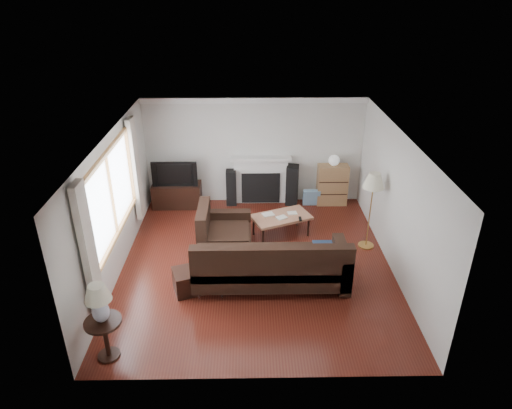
{
  "coord_description": "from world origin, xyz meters",
  "views": [
    {
      "loc": [
        -0.13,
        -7.21,
        4.87
      ],
      "look_at": [
        0.0,
        0.3,
        1.1
      ],
      "focal_mm": 32.0,
      "sensor_mm": 36.0,
      "label": 1
    }
  ],
  "objects_px": {
    "bookshelf": "(332,185)",
    "coffee_table": "(281,225)",
    "sectional_sofa": "(271,261)",
    "floor_lamp": "(370,211)",
    "tv_stand": "(177,195)",
    "side_table": "(106,339)"
  },
  "relations": [
    {
      "from": "sectional_sofa",
      "to": "side_table",
      "type": "distance_m",
      "value": 2.93
    },
    {
      "from": "bookshelf",
      "to": "tv_stand",
      "type": "bearing_deg",
      "value": -179.03
    },
    {
      "from": "tv_stand",
      "to": "floor_lamp",
      "type": "bearing_deg",
      "value": -24.96
    },
    {
      "from": "sectional_sofa",
      "to": "coffee_table",
      "type": "bearing_deg",
      "value": 79.98
    },
    {
      "from": "coffee_table",
      "to": "side_table",
      "type": "bearing_deg",
      "value": -150.99
    },
    {
      "from": "bookshelf",
      "to": "floor_lamp",
      "type": "distance_m",
      "value": 2.0
    },
    {
      "from": "bookshelf",
      "to": "coffee_table",
      "type": "bearing_deg",
      "value": -131.18
    },
    {
      "from": "floor_lamp",
      "to": "tv_stand",
      "type": "bearing_deg",
      "value": 155.04
    },
    {
      "from": "tv_stand",
      "to": "bookshelf",
      "type": "distance_m",
      "value": 3.65
    },
    {
      "from": "tv_stand",
      "to": "side_table",
      "type": "distance_m",
      "value": 4.79
    },
    {
      "from": "sectional_sofa",
      "to": "floor_lamp",
      "type": "height_order",
      "value": "floor_lamp"
    },
    {
      "from": "sectional_sofa",
      "to": "floor_lamp",
      "type": "relative_size",
      "value": 1.82
    },
    {
      "from": "tv_stand",
      "to": "side_table",
      "type": "relative_size",
      "value": 1.74
    },
    {
      "from": "tv_stand",
      "to": "sectional_sofa",
      "type": "relative_size",
      "value": 0.39
    },
    {
      "from": "tv_stand",
      "to": "sectional_sofa",
      "type": "bearing_deg",
      "value": -56.4
    },
    {
      "from": "bookshelf",
      "to": "coffee_table",
      "type": "relative_size",
      "value": 0.82
    },
    {
      "from": "tv_stand",
      "to": "coffee_table",
      "type": "distance_m",
      "value": 2.74
    },
    {
      "from": "coffee_table",
      "to": "sectional_sofa",
      "type": "bearing_deg",
      "value": -122.4
    },
    {
      "from": "bookshelf",
      "to": "side_table",
      "type": "bearing_deg",
      "value": -129.42
    },
    {
      "from": "sectional_sofa",
      "to": "side_table",
      "type": "bearing_deg",
      "value": -144.7
    },
    {
      "from": "tv_stand",
      "to": "bookshelf",
      "type": "relative_size",
      "value": 1.15
    },
    {
      "from": "bookshelf",
      "to": "side_table",
      "type": "xyz_separation_m",
      "value": [
        -3.98,
        -4.84,
        -0.16
      ]
    }
  ]
}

